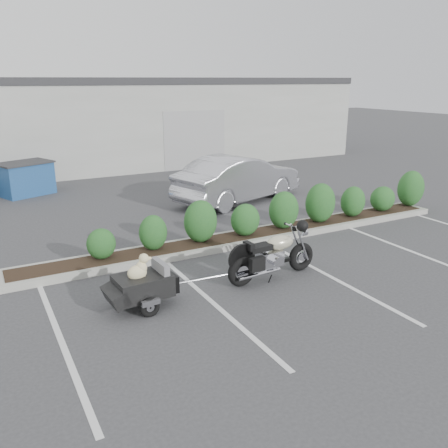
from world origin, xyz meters
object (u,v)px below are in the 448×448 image
pet_trailer (142,285)px  dumpster (25,178)px  sedan (239,179)px  motorcycle (273,256)px

pet_trailer → dumpster: (-0.76, 10.27, 0.16)m
sedan → dumpster: size_ratio=2.23×
motorcycle → pet_trailer: motorcycle is taller
dumpster → sedan: bearing=-57.5°
motorcycle → dumpster: size_ratio=1.03×
pet_trailer → sedan: bearing=44.0°
sedan → pet_trailer: bearing=120.4°
motorcycle → dumpster: bearing=105.4°
motorcycle → sedan: bearing=62.6°
motorcycle → sedan: sedan is taller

